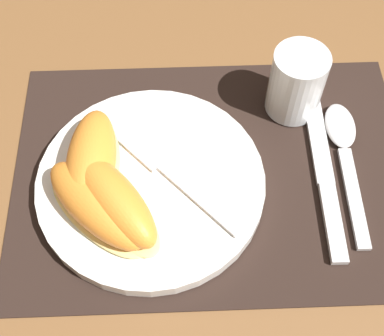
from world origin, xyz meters
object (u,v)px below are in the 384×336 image
citrus_wedge_0 (92,163)px  citrus_wedge_1 (95,181)px  knife (324,172)px  citrus_wedge_2 (97,206)px  fork (167,168)px  citrus_wedge_3 (114,201)px  juice_glass (296,86)px  spoon (344,144)px  plate (151,183)px

citrus_wedge_0 → citrus_wedge_1: citrus_wedge_0 is taller
knife → citrus_wedge_2: 0.24m
citrus_wedge_0 → citrus_wedge_1: (0.00, -0.02, -0.00)m
fork → knife: bearing=-0.2°
citrus_wedge_0 → citrus_wedge_1: size_ratio=1.10×
knife → citrus_wedge_3: size_ratio=1.64×
juice_glass → spoon: (0.05, -0.06, -0.03)m
fork → juice_glass: bearing=32.3°
plate → citrus_wedge_3: bearing=-135.1°
fork → plate: bearing=-145.7°
spoon → fork: fork is taller
spoon → juice_glass: bearing=130.8°
spoon → plate: bearing=-168.1°
juice_glass → knife: size_ratio=0.37×
juice_glass → spoon: juice_glass is taller
fork → citrus_wedge_3: (-0.05, -0.05, 0.02)m
citrus_wedge_1 → knife: bearing=4.5°
citrus_wedge_1 → citrus_wedge_2: size_ratio=0.91×
plate → citrus_wedge_2: size_ratio=1.81×
spoon → fork: size_ratio=1.24×
citrus_wedge_0 → citrus_wedge_2: (0.01, -0.05, -0.00)m
spoon → citrus_wedge_1: 0.27m
spoon → citrus_wedge_0: citrus_wedge_0 is taller
fork → citrus_wedge_1: size_ratio=1.20×
knife → spoon: 0.04m
citrus_wedge_1 → citrus_wedge_3: 0.03m
citrus_wedge_0 → knife: bearing=-0.0°
citrus_wedge_3 → citrus_wedge_2: bearing=-167.5°
juice_glass → knife: bearing=-75.8°
juice_glass → fork: 0.17m
spoon → citrus_wedge_2: 0.28m
plate → spoon: plate is taller
fork → citrus_wedge_1: bearing=-164.6°
plate → juice_glass: 0.19m
fork → citrus_wedge_0: citrus_wedge_0 is taller
fork → citrus_wedge_3: citrus_wedge_3 is taller
juice_glass → fork: juice_glass is taller
knife → citrus_wedge_0: (-0.24, 0.00, 0.03)m
juice_glass → citrus_wedge_2: size_ratio=0.62×
citrus_wedge_3 → citrus_wedge_1: bearing=128.8°
citrus_wedge_0 → fork: bearing=0.4°
fork → citrus_wedge_2: bearing=-143.9°
citrus_wedge_0 → citrus_wedge_3: size_ratio=0.98×
plate → citrus_wedge_3: 0.06m
plate → juice_glass: bearing=32.5°
knife → citrus_wedge_1: 0.24m
citrus_wedge_3 → fork: bearing=41.8°
juice_glass → citrus_wedge_1: juice_glass is taller
plate → knife: bearing=3.4°
knife → fork: size_ratio=1.53×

